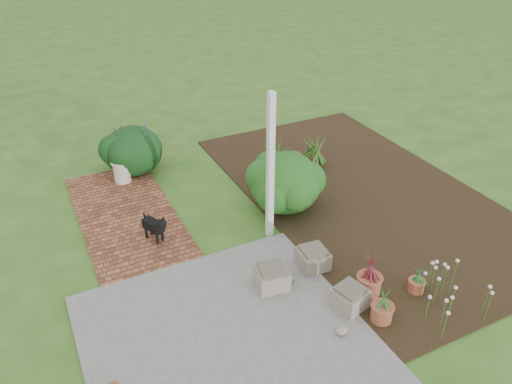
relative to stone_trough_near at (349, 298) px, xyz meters
name	(u,v)px	position (x,y,z in m)	size (l,w,h in m)	color
ground	(256,243)	(-0.48, 1.91, -0.18)	(80.00, 80.00, 0.00)	#2E5C1D
concrete_patio	(229,342)	(-1.73, 0.16, -0.16)	(3.50, 3.50, 0.04)	slate
brick_path	(126,214)	(-2.18, 3.66, -0.16)	(1.60, 3.50, 0.04)	brown
garden_bed	(362,193)	(2.02, 2.41, -0.16)	(4.00, 7.00, 0.03)	black
veranda_post	(270,169)	(-0.18, 2.01, 1.07)	(0.10, 0.10, 2.50)	white
stone_trough_near	(349,298)	(0.00, 0.00, 0.00)	(0.41, 0.41, 0.27)	gray
stone_trough_mid	(272,277)	(-0.75, 0.84, 0.01)	(0.44, 0.44, 0.29)	gray
stone_trough_far	(313,259)	(0.00, 0.94, 0.00)	(0.42, 0.42, 0.28)	gray
black_dog	(155,225)	(-1.92, 2.65, 0.15)	(0.32, 0.52, 0.48)	black
cream_ceramic_urn	(122,172)	(-1.95, 4.83, 0.08)	(0.32, 0.32, 0.43)	beige
evergreen_shrub	(285,181)	(0.45, 2.61, 0.39)	(1.26, 1.26, 1.07)	#114316
agapanthus_clump_back	(313,149)	(1.75, 3.75, 0.24)	(0.87, 0.87, 0.78)	#183D13
agapanthus_clump_front	(275,153)	(0.93, 3.90, 0.25)	(0.90, 0.90, 0.80)	#0D3A0C
pink_flower_patch	(447,290)	(1.14, -0.59, 0.16)	(0.97, 0.97, 0.62)	#113D0F
terracotta_pot_bronze	(369,284)	(0.42, 0.12, -0.01)	(0.34, 0.34, 0.28)	#9F5336
terracotta_pot_small_left	(416,285)	(1.04, -0.16, -0.05)	(0.23, 0.23, 0.19)	#A25136
terracotta_pot_small_right	(382,312)	(0.24, -0.39, -0.03)	(0.29, 0.29, 0.24)	brown
purple_flowering_bush	(133,149)	(-1.61, 5.20, 0.32)	(1.17, 1.17, 0.99)	black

